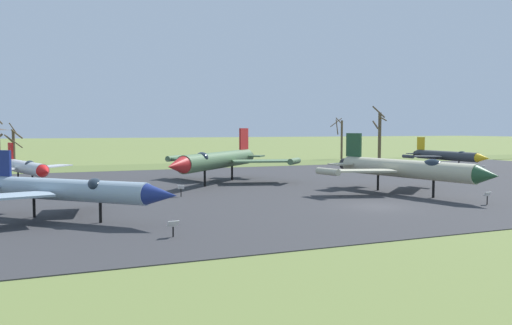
{
  "coord_description": "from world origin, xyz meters",
  "views": [
    {
      "loc": [
        -21.43,
        -29.72,
        5.57
      ],
      "look_at": [
        -5.19,
        10.37,
        2.68
      ],
      "focal_mm": 35.18,
      "sensor_mm": 36.0,
      "label": 1
    }
  ],
  "objects_px": {
    "info_placard_rear_left": "(173,226)",
    "info_placard_front_left": "(181,190)",
    "jet_fighter_front_left": "(218,160)",
    "info_placard_front_right": "(48,184)",
    "info_placard_rear_right": "(487,197)",
    "jet_fighter_rear_center": "(447,156)",
    "info_placard_rear_center": "(483,168)",
    "jet_fighter_rear_left": "(71,190)",
    "jet_fighter_front_right": "(25,167)",
    "jet_fighter_rear_right": "(406,168)"
  },
  "relations": [
    {
      "from": "info_placard_rear_left",
      "to": "info_placard_front_left",
      "type": "bearing_deg",
      "value": 74.95
    },
    {
      "from": "info_placard_front_left",
      "to": "info_placard_rear_center",
      "type": "distance_m",
      "value": 42.62
    },
    {
      "from": "info_placard_rear_left",
      "to": "jet_fighter_rear_right",
      "type": "height_order",
      "value": "jet_fighter_rear_right"
    },
    {
      "from": "jet_fighter_front_left",
      "to": "info_placard_rear_center",
      "type": "bearing_deg",
      "value": 0.3
    },
    {
      "from": "jet_fighter_front_left",
      "to": "info_placard_rear_left",
      "type": "height_order",
      "value": "jet_fighter_front_left"
    },
    {
      "from": "info_placard_rear_center",
      "to": "info_placard_rear_left",
      "type": "distance_m",
      "value": 51.39
    },
    {
      "from": "info_placard_rear_left",
      "to": "jet_fighter_front_left",
      "type": "bearing_deg",
      "value": 67.11
    },
    {
      "from": "info_placard_rear_left",
      "to": "info_placard_rear_right",
      "type": "relative_size",
      "value": 0.92
    },
    {
      "from": "info_placard_front_right",
      "to": "info_placard_front_left",
      "type": "bearing_deg",
      "value": -36.89
    },
    {
      "from": "jet_fighter_front_right",
      "to": "info_placard_rear_left",
      "type": "distance_m",
      "value": 30.09
    },
    {
      "from": "jet_fighter_rear_left",
      "to": "info_placard_front_right",
      "type": "bearing_deg",
      "value": 95.3
    },
    {
      "from": "info_placard_front_left",
      "to": "jet_fighter_front_right",
      "type": "height_order",
      "value": "jet_fighter_front_right"
    },
    {
      "from": "info_placard_front_right",
      "to": "jet_fighter_front_right",
      "type": "bearing_deg",
      "value": 107.54
    },
    {
      "from": "jet_fighter_front_left",
      "to": "info_placard_front_left",
      "type": "relative_size",
      "value": 15.51
    },
    {
      "from": "jet_fighter_rear_right",
      "to": "info_placard_rear_right",
      "type": "relative_size",
      "value": 15.79
    },
    {
      "from": "jet_fighter_rear_left",
      "to": "info_placard_rear_right",
      "type": "height_order",
      "value": "jet_fighter_rear_left"
    },
    {
      "from": "jet_fighter_front_left",
      "to": "info_placard_front_right",
      "type": "relative_size",
      "value": 14.33
    },
    {
      "from": "jet_fighter_front_right",
      "to": "info_placard_front_right",
      "type": "distance_m",
      "value": 6.96
    },
    {
      "from": "jet_fighter_rear_right",
      "to": "info_placard_rear_right",
      "type": "bearing_deg",
      "value": -76.89
    },
    {
      "from": "info_placard_rear_left",
      "to": "jet_fighter_rear_center",
      "type": "bearing_deg",
      "value": 33.18
    },
    {
      "from": "jet_fighter_rear_left",
      "to": "jet_fighter_front_right",
      "type": "bearing_deg",
      "value": 99.05
    },
    {
      "from": "info_placard_front_left",
      "to": "jet_fighter_rear_center",
      "type": "height_order",
      "value": "jet_fighter_rear_center"
    },
    {
      "from": "info_placard_rear_center",
      "to": "info_placard_rear_right",
      "type": "distance_m",
      "value": 30.44
    },
    {
      "from": "info_placard_front_left",
      "to": "info_placard_rear_left",
      "type": "bearing_deg",
      "value": -105.05
    },
    {
      "from": "jet_fighter_rear_center",
      "to": "jet_fighter_rear_right",
      "type": "bearing_deg",
      "value": -139.01
    },
    {
      "from": "jet_fighter_front_right",
      "to": "info_placard_rear_center",
      "type": "height_order",
      "value": "jet_fighter_front_right"
    },
    {
      "from": "jet_fighter_front_left",
      "to": "info_placard_rear_center",
      "type": "xyz_separation_m",
      "value": [
        35.87,
        0.19,
        -1.86
      ]
    },
    {
      "from": "jet_fighter_rear_center",
      "to": "jet_fighter_rear_right",
      "type": "relative_size",
      "value": 0.88
    },
    {
      "from": "jet_fighter_front_left",
      "to": "info_placard_rear_right",
      "type": "height_order",
      "value": "jet_fighter_front_left"
    },
    {
      "from": "jet_fighter_front_left",
      "to": "info_placard_rear_left",
      "type": "xyz_separation_m",
      "value": [
        -9.83,
        -23.29,
        -1.86
      ]
    },
    {
      "from": "info_placard_rear_left",
      "to": "info_placard_rear_right",
      "type": "distance_m",
      "value": 23.94
    },
    {
      "from": "jet_fighter_front_right",
      "to": "info_placard_rear_left",
      "type": "xyz_separation_m",
      "value": [
        8.18,
        -28.93,
        -1.24
      ]
    },
    {
      "from": "info_placard_front_right",
      "to": "jet_fighter_rear_left",
      "type": "distance_m",
      "value": 15.52
    },
    {
      "from": "info_placard_front_right",
      "to": "info_placard_rear_right",
      "type": "distance_m",
      "value": 36.03
    },
    {
      "from": "jet_fighter_front_left",
      "to": "info_placard_front_left",
      "type": "xyz_separation_m",
      "value": [
        -5.85,
        -8.49,
        -1.81
      ]
    },
    {
      "from": "info_placard_front_right",
      "to": "jet_fighter_rear_left",
      "type": "xyz_separation_m",
      "value": [
        1.43,
        -15.41,
        1.19
      ]
    },
    {
      "from": "info_placard_front_left",
      "to": "jet_fighter_front_right",
      "type": "distance_m",
      "value": 18.68
    },
    {
      "from": "info_placard_front_left",
      "to": "info_placard_rear_left",
      "type": "height_order",
      "value": "info_placard_front_left"
    },
    {
      "from": "info_placard_rear_center",
      "to": "info_placard_rear_left",
      "type": "bearing_deg",
      "value": -152.81
    },
    {
      "from": "info_placard_front_left",
      "to": "info_placard_rear_left",
      "type": "relative_size",
      "value": 1.13
    },
    {
      "from": "info_placard_rear_center",
      "to": "jet_fighter_rear_left",
      "type": "height_order",
      "value": "jet_fighter_rear_left"
    },
    {
      "from": "jet_fighter_rear_right",
      "to": "info_placard_front_left",
      "type": "bearing_deg",
      "value": 163.64
    },
    {
      "from": "info_placard_rear_left",
      "to": "info_placard_front_right",
      "type": "bearing_deg",
      "value": 105.26
    },
    {
      "from": "jet_fighter_rear_center",
      "to": "info_placard_rear_center",
      "type": "relative_size",
      "value": 15.45
    },
    {
      "from": "info_placard_rear_right",
      "to": "jet_fighter_rear_center",
      "type": "bearing_deg",
      "value": 51.64
    },
    {
      "from": "info_placard_front_left",
      "to": "jet_fighter_front_right",
      "type": "relative_size",
      "value": 0.08
    },
    {
      "from": "info_placard_rear_right",
      "to": "jet_fighter_rear_right",
      "type": "bearing_deg",
      "value": 103.11
    },
    {
      "from": "jet_fighter_rear_center",
      "to": "info_placard_front_left",
      "type": "bearing_deg",
      "value": -160.17
    },
    {
      "from": "info_placard_front_right",
      "to": "info_placard_rear_center",
      "type": "xyz_separation_m",
      "value": [
        51.81,
        1.11,
        -0.15
      ]
    },
    {
      "from": "jet_fighter_front_left",
      "to": "jet_fighter_front_right",
      "type": "height_order",
      "value": "jet_fighter_front_left"
    }
  ]
}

